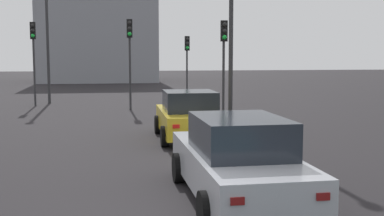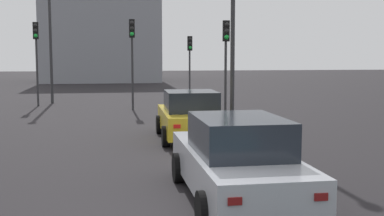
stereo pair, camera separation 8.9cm
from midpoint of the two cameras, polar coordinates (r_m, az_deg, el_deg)
The scene contains 8 objects.
car_yellow_left_lead at distance 15.80m, azimuth -0.52°, elevation -0.96°, with size 4.13×2.09×1.59m.
car_silver_left_second at distance 9.14m, azimuth 5.00°, elevation -6.17°, with size 4.82×2.00×1.62m.
traffic_light_near_left at distance 27.36m, azimuth -18.20°, elevation 6.89°, with size 0.32×0.29×4.48m.
traffic_light_near_right at distance 21.36m, azimuth 3.65°, elevation 7.01°, with size 0.32×0.28×4.23m.
traffic_light_far_left at distance 30.70m, azimuth -0.65°, elevation 6.38°, with size 0.32×0.30×3.93m.
traffic_light_far_right at distance 24.36m, azimuth -7.42°, elevation 7.28°, with size 0.32×0.29×4.49m.
street_lamp_far at distance 28.82m, azimuth -16.71°, elevation 9.34°, with size 0.56×0.36×7.57m.
building_facade_left at distance 53.24m, azimuth -10.93°, elevation 8.94°, with size 10.37×11.84×10.78m, color gray.
Camera 1 is at (-6.87, 0.71, 2.73)m, focal length 45.50 mm.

